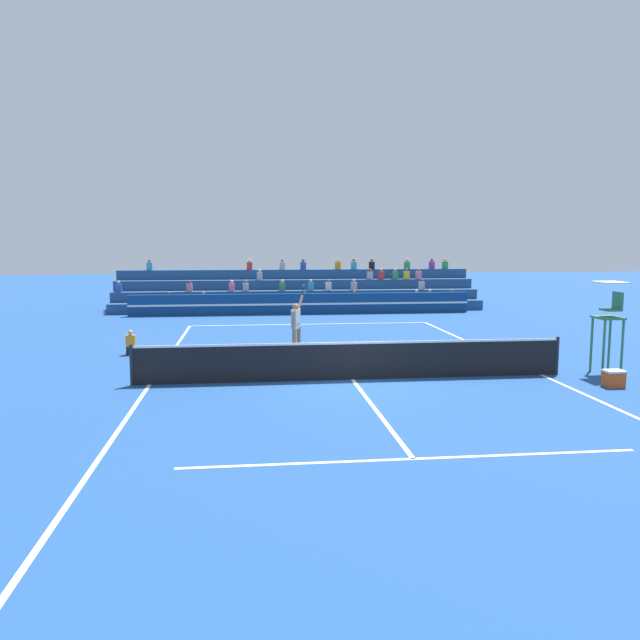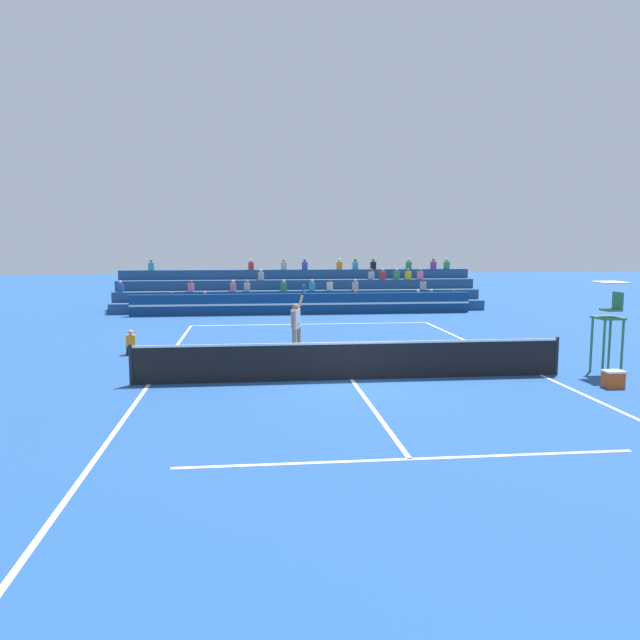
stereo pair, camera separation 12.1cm
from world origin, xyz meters
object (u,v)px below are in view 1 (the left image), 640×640
at_px(umpire_chair, 610,315).
at_px(tennis_ball, 302,367).
at_px(tennis_player, 296,324).
at_px(equipment_cooler, 614,378).
at_px(ball_kid_courtside, 131,345).

height_order(umpire_chair, tennis_ball, umpire_chair).
distance_m(umpire_chair, tennis_player, 9.80).
bearing_deg(tennis_ball, equipment_cooler, -23.23).
height_order(ball_kid_courtside, tennis_player, tennis_player).
bearing_deg(tennis_ball, umpire_chair, -11.36).
xyz_separation_m(umpire_chair, tennis_player, (-8.71, 4.43, -0.73)).
bearing_deg(tennis_ball, tennis_player, 88.96).
xyz_separation_m(tennis_ball, equipment_cooler, (7.96, -3.41, 0.19)).
bearing_deg(tennis_player, ball_kid_courtside, 177.07).
relative_size(ball_kid_courtside, equipment_cooler, 1.69).
distance_m(umpire_chair, tennis_ball, 9.09).
xyz_separation_m(tennis_player, equipment_cooler, (7.91, -6.08, -0.76)).
xyz_separation_m(ball_kid_courtside, equipment_cooler, (13.51, -6.37, -0.10)).
xyz_separation_m(tennis_player, tennis_ball, (-0.05, -2.66, -0.95)).
relative_size(tennis_player, tennis_ball, 35.02).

